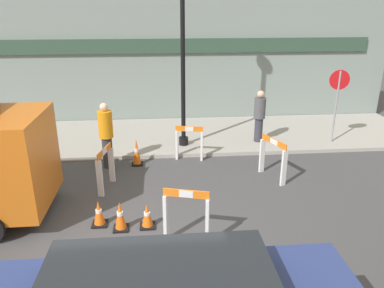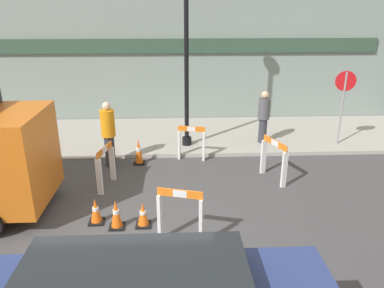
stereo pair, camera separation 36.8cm
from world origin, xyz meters
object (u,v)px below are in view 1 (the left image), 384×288
person_worker (106,134)px  streetlamp_post (183,15)px  person_pedestrian (259,115)px  stop_sign (338,94)px

person_worker → streetlamp_post: bearing=66.3°
streetlamp_post → person_pedestrian: 3.78m
streetlamp_post → person_worker: 3.86m
streetlamp_post → stop_sign: bearing=-1.5°
streetlamp_post → person_pedestrian: streetlamp_post is taller
person_pedestrian → person_worker: bearing=40.1°
streetlamp_post → person_pedestrian: bearing=2.6°
streetlamp_post → person_worker: bearing=-149.5°
person_worker → person_pedestrian: person_worker is taller
stop_sign → person_worker: stop_sign is taller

